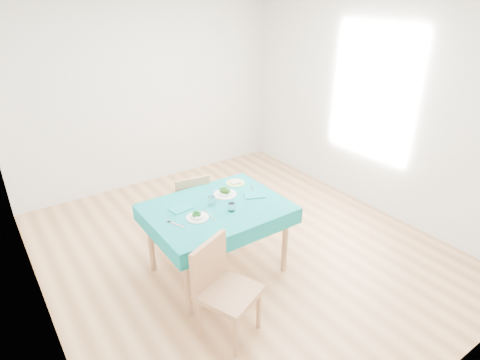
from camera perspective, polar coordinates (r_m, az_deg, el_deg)
room_shell at (r=3.99m, az=0.00°, el=6.46°), size 4.02×4.52×2.73m
table at (r=4.07m, az=-3.19°, el=-8.44°), size 1.32×1.00×0.76m
chair_near at (r=3.30m, az=-1.57°, el=-14.22°), size 0.58×0.61×1.09m
chair_far at (r=4.57m, az=-7.28°, el=-3.24°), size 0.44×0.47×0.94m
bowl_near at (r=3.69m, az=-6.08°, el=-4.99°), size 0.21×0.21×0.06m
bowl_far at (r=4.07m, az=-2.15°, el=-1.67°), size 0.23×0.23×0.07m
fork_near at (r=3.63m, az=-9.06°, el=-6.26°), size 0.10×0.19×0.00m
knife_near at (r=3.73m, az=-4.31°, el=-5.09°), size 0.02×0.22×0.00m
fork_far at (r=4.07m, az=-3.20°, el=-2.26°), size 0.10×0.20×0.00m
knife_far at (r=4.16m, az=1.86°, el=-1.51°), size 0.11×0.21×0.00m
napkin_near at (r=3.87m, az=-8.37°, el=-4.02°), size 0.23×0.17×0.01m
napkin_far at (r=4.07m, az=2.07°, el=-2.17°), size 0.24×0.21×0.01m
tumbler_center at (r=3.89m, az=-4.08°, el=-2.95°), size 0.07×0.07×0.09m
tumbler_side at (r=3.78m, az=-1.22°, el=-3.87°), size 0.06×0.06×0.08m
side_plate at (r=4.32m, az=-0.68°, el=-0.42°), size 0.20×0.20×0.01m
bread_slice at (r=4.31m, az=-0.68°, el=-0.26°), size 0.12×0.12×0.02m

